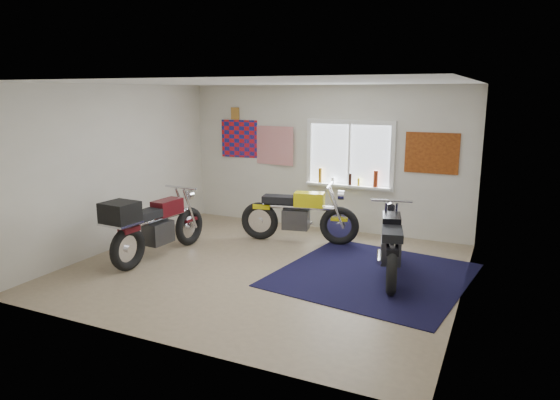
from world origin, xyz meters
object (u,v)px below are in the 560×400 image
at_px(black_chrome_bike, 391,246).
at_px(maroon_tourer, 153,225).
at_px(yellow_triumph, 298,216).
at_px(navy_rug, 373,275).

relative_size(black_chrome_bike, maroon_tourer, 0.93).
bearing_deg(yellow_triumph, black_chrome_bike, -39.87).
height_order(navy_rug, maroon_tourer, maroon_tourer).
distance_m(black_chrome_bike, maroon_tourer, 3.61).
xyz_separation_m(navy_rug, maroon_tourer, (-3.29, -0.76, 0.54)).
distance_m(navy_rug, maroon_tourer, 3.42).
bearing_deg(maroon_tourer, yellow_triumph, -39.04).
bearing_deg(black_chrome_bike, navy_rug, 95.56).
bearing_deg(navy_rug, black_chrome_bike, 19.43).
xyz_separation_m(yellow_triumph, maroon_tourer, (-1.68, -1.82, 0.09)).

